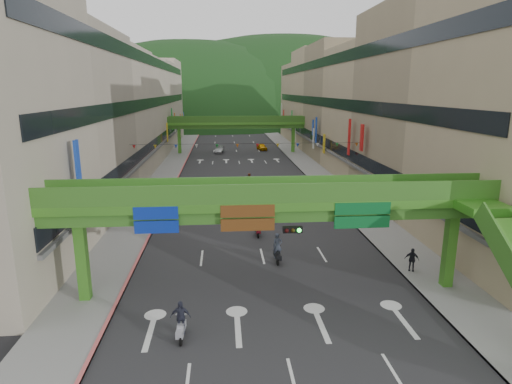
# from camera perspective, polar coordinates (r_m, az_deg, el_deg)

# --- Properties ---
(ground) EXTENTS (320.00, 320.00, 0.00)m
(ground) POSITION_cam_1_polar(r_m,az_deg,el_deg) (21.67, 4.03, -20.57)
(ground) COLOR black
(ground) RESTS_ON ground
(road_slab) EXTENTS (18.00, 140.00, 0.02)m
(road_slab) POSITION_cam_1_polar(r_m,az_deg,el_deg) (68.85, -2.11, 3.41)
(road_slab) COLOR #28282B
(road_slab) RESTS_ON ground
(sidewalk_left) EXTENTS (4.00, 140.00, 0.15)m
(sidewalk_left) POSITION_cam_1_polar(r_m,az_deg,el_deg) (69.27, -11.26, 3.27)
(sidewalk_left) COLOR gray
(sidewalk_left) RESTS_ON ground
(sidewalk_right) EXTENTS (4.00, 140.00, 0.15)m
(sidewalk_right) POSITION_cam_1_polar(r_m,az_deg,el_deg) (70.16, 6.92, 3.56)
(sidewalk_right) COLOR gray
(sidewalk_right) RESTS_ON ground
(curb_left) EXTENTS (0.20, 140.00, 0.18)m
(curb_left) POSITION_cam_1_polar(r_m,az_deg,el_deg) (69.07, -9.69, 3.32)
(curb_left) COLOR #CC5959
(curb_left) RESTS_ON ground
(curb_right) EXTENTS (0.20, 140.00, 0.18)m
(curb_right) POSITION_cam_1_polar(r_m,az_deg,el_deg) (69.81, 5.38, 3.56)
(curb_right) COLOR gray
(curb_right) RESTS_ON ground
(building_row_left) EXTENTS (12.80, 95.00, 19.00)m
(building_row_left) POSITION_cam_1_polar(r_m,az_deg,el_deg) (69.66, -18.22, 10.69)
(building_row_left) COLOR #9E937F
(building_row_left) RESTS_ON ground
(building_row_right) EXTENTS (12.80, 95.00, 19.00)m
(building_row_right) POSITION_cam_1_polar(r_m,az_deg,el_deg) (71.18, 13.52, 11.04)
(building_row_right) COLOR gray
(building_row_right) RESTS_ON ground
(overpass_near) EXTENTS (28.00, 12.27, 7.10)m
(overpass_near) POSITION_cam_1_polar(r_m,az_deg,el_deg) (24.41, 4.54, -3.00)
(overpass_near) COLOR #4C9E2D
(overpass_near) RESTS_ON ground
(overpass_far) EXTENTS (28.00, 2.20, 7.10)m
(overpass_far) POSITION_cam_1_polar(r_m,az_deg,el_deg) (83.04, -2.60, 8.90)
(overpass_far) COLOR #4C9E2D
(overpass_far) RESTS_ON ground
(hill_left) EXTENTS (168.00, 140.00, 112.00)m
(hill_left) POSITION_cam_1_polar(r_m,az_deg,el_deg) (178.55, -8.56, 9.52)
(hill_left) COLOR #1C4419
(hill_left) RESTS_ON ground
(hill_right) EXTENTS (208.00, 176.00, 128.00)m
(hill_right) POSITION_cam_1_polar(r_m,az_deg,el_deg) (200.04, 3.52, 10.06)
(hill_right) COLOR #1C4419
(hill_right) RESTS_ON ground
(bunting_string) EXTENTS (26.00, 0.36, 0.47)m
(bunting_string) POSITION_cam_1_polar(r_m,az_deg,el_deg) (48.20, -1.14, 6.19)
(bunting_string) COLOR black
(bunting_string) RESTS_ON ground
(scooter_rider_near) EXTENTS (0.70, 1.60, 2.18)m
(scooter_rider_near) POSITION_cam_1_polar(r_m,az_deg,el_deg) (30.83, 2.88, -7.58)
(scooter_rider_near) COLOR black
(scooter_rider_near) RESTS_ON ground
(scooter_rider_mid) EXTENTS (0.91, 1.60, 2.14)m
(scooter_rider_mid) POSITION_cam_1_polar(r_m,az_deg,el_deg) (52.42, -0.86, 1.41)
(scooter_rider_mid) COLOR black
(scooter_rider_mid) RESTS_ON ground
(scooter_rider_left) EXTENTS (1.04, 1.60, 2.08)m
(scooter_rider_left) POSITION_cam_1_polar(r_m,az_deg,el_deg) (22.33, -10.02, -16.48)
(scooter_rider_left) COLOR #93949C
(scooter_rider_left) RESTS_ON ground
(scooter_rider_far) EXTENTS (0.92, 1.60, 2.19)m
(scooter_rider_far) POSITION_cam_1_polar(r_m,az_deg,el_deg) (36.18, 0.24, -4.18)
(scooter_rider_far) COLOR maroon
(scooter_rider_far) RESTS_ON ground
(parked_scooter_row) EXTENTS (1.60, 9.35, 1.08)m
(parked_scooter_row) POSITION_cam_1_polar(r_m,az_deg,el_deg) (50.25, 7.81, 0.07)
(parked_scooter_row) COLOR black
(parked_scooter_row) RESTS_ON ground
(car_silver) EXTENTS (1.94, 4.19, 1.33)m
(car_silver) POSITION_cam_1_polar(r_m,az_deg,el_deg) (83.98, -4.87, 5.66)
(car_silver) COLOR #AFB2B8
(car_silver) RESTS_ON ground
(car_yellow) EXTENTS (2.17, 4.05, 1.31)m
(car_yellow) POSITION_cam_1_polar(r_m,az_deg,el_deg) (87.56, 0.78, 6.03)
(car_yellow) COLOR #D38E02
(car_yellow) RESTS_ON ground
(pedestrian_red) EXTENTS (0.91, 0.82, 1.54)m
(pedestrian_red) POSITION_cam_1_polar(r_m,az_deg,el_deg) (31.89, 24.26, -8.59)
(pedestrian_red) COLOR #AB4E2B
(pedestrian_red) RESTS_ON ground
(pedestrian_dark) EXTENTS (1.01, 0.74, 1.60)m
(pedestrian_dark) POSITION_cam_1_polar(r_m,az_deg,el_deg) (31.10, 20.04, -8.70)
(pedestrian_dark) COLOR black
(pedestrian_dark) RESTS_ON ground
(pedestrian_blue) EXTENTS (0.86, 0.70, 1.59)m
(pedestrian_blue) POSITION_cam_1_polar(r_m,az_deg,el_deg) (43.68, 13.28, -1.87)
(pedestrian_blue) COLOR #393E5D
(pedestrian_blue) RESTS_ON ground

